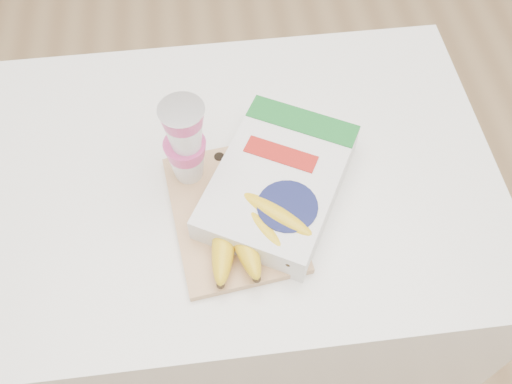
% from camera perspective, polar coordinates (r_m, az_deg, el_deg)
% --- Properties ---
extents(table, '(1.07, 0.71, 0.80)m').
position_cam_1_polar(table, '(1.43, -2.93, -7.34)').
color(table, white).
rests_on(table, ground).
extents(cutting_board, '(0.25, 0.32, 0.01)m').
position_cam_1_polar(cutting_board, '(1.03, -2.23, -2.12)').
color(cutting_board, '#E5B17D').
rests_on(cutting_board, table).
extents(bananas, '(0.20, 0.21, 0.07)m').
position_cam_1_polar(bananas, '(0.97, -0.88, -3.41)').
color(bananas, '#382816').
rests_on(bananas, cutting_board).
extents(yogurt_stack, '(0.08, 0.08, 0.18)m').
position_cam_1_polar(yogurt_stack, '(1.00, -7.11, 5.08)').
color(yogurt_stack, white).
rests_on(yogurt_stack, cutting_board).
extents(cereal_box, '(0.33, 0.37, 0.07)m').
position_cam_1_polar(cereal_box, '(1.03, 2.25, 0.96)').
color(cereal_box, white).
rests_on(cereal_box, table).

